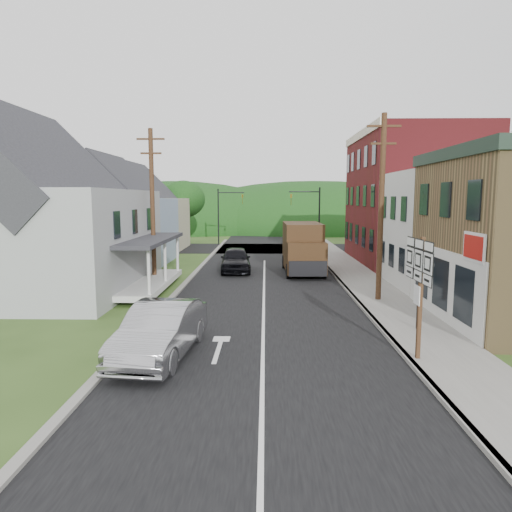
# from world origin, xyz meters

# --- Properties ---
(ground) EXTENTS (120.00, 120.00, 0.00)m
(ground) POSITION_xyz_m (0.00, 0.00, 0.00)
(ground) COLOR #2D4719
(ground) RESTS_ON ground
(road) EXTENTS (9.00, 90.00, 0.02)m
(road) POSITION_xyz_m (0.00, 10.00, 0.00)
(road) COLOR black
(road) RESTS_ON ground
(cross_road) EXTENTS (60.00, 9.00, 0.02)m
(cross_road) POSITION_xyz_m (0.00, 27.00, 0.00)
(cross_road) COLOR black
(cross_road) RESTS_ON ground
(sidewalk_right) EXTENTS (2.80, 55.00, 0.15)m
(sidewalk_right) POSITION_xyz_m (5.90, 8.00, 0.07)
(sidewalk_right) COLOR slate
(sidewalk_right) RESTS_ON ground
(curb_right) EXTENTS (0.20, 55.00, 0.15)m
(curb_right) POSITION_xyz_m (4.55, 8.00, 0.07)
(curb_right) COLOR slate
(curb_right) RESTS_ON ground
(curb_left) EXTENTS (0.30, 55.00, 0.12)m
(curb_left) POSITION_xyz_m (-4.65, 8.00, 0.06)
(curb_left) COLOR slate
(curb_left) RESTS_ON ground
(storefront_white) EXTENTS (8.00, 7.00, 6.50)m
(storefront_white) POSITION_xyz_m (11.30, 7.50, 3.25)
(storefront_white) COLOR silver
(storefront_white) RESTS_ON ground
(storefront_red) EXTENTS (8.00, 12.00, 10.00)m
(storefront_red) POSITION_xyz_m (11.30, 17.00, 5.00)
(storefront_red) COLOR maroon
(storefront_red) RESTS_ON ground
(house_gray) EXTENTS (10.20, 12.24, 8.35)m
(house_gray) POSITION_xyz_m (-12.00, 6.00, 4.23)
(house_gray) COLOR #A2A4A7
(house_gray) RESTS_ON ground
(house_blue) EXTENTS (7.14, 8.16, 7.28)m
(house_blue) POSITION_xyz_m (-11.00, 17.00, 3.69)
(house_blue) COLOR #90A2C5
(house_blue) RESTS_ON ground
(house_cream) EXTENTS (7.14, 8.16, 7.28)m
(house_cream) POSITION_xyz_m (-11.50, 26.00, 3.69)
(house_cream) COLOR #B4AE8B
(house_cream) RESTS_ON ground
(utility_pole_right) EXTENTS (1.60, 0.26, 9.00)m
(utility_pole_right) POSITION_xyz_m (5.60, 3.50, 4.66)
(utility_pole_right) COLOR #472D19
(utility_pole_right) RESTS_ON ground
(utility_pole_left) EXTENTS (1.60, 0.26, 9.00)m
(utility_pole_left) POSITION_xyz_m (-6.50, 8.00, 4.66)
(utility_pole_left) COLOR #472D19
(utility_pole_left) RESTS_ON ground
(traffic_signal_right) EXTENTS (2.87, 0.20, 6.00)m
(traffic_signal_right) POSITION_xyz_m (4.30, 23.50, 3.76)
(traffic_signal_right) COLOR black
(traffic_signal_right) RESTS_ON ground
(traffic_signal_left) EXTENTS (2.87, 0.20, 6.00)m
(traffic_signal_left) POSITION_xyz_m (-4.30, 30.50, 3.76)
(traffic_signal_left) COLOR black
(traffic_signal_left) RESTS_ON ground
(tree_left_b) EXTENTS (4.80, 4.80, 6.94)m
(tree_left_b) POSITION_xyz_m (-17.00, 12.00, 4.88)
(tree_left_b) COLOR #382616
(tree_left_b) RESTS_ON ground
(tree_left_c) EXTENTS (5.80, 5.80, 8.41)m
(tree_left_c) POSITION_xyz_m (-19.00, 20.00, 5.94)
(tree_left_c) COLOR #382616
(tree_left_c) RESTS_ON ground
(tree_left_d) EXTENTS (4.80, 4.80, 6.94)m
(tree_left_d) POSITION_xyz_m (-9.00, 32.00, 4.88)
(tree_left_d) COLOR #382616
(tree_left_d) RESTS_ON ground
(forested_ridge) EXTENTS (90.00, 30.00, 16.00)m
(forested_ridge) POSITION_xyz_m (0.00, 55.00, 0.00)
(forested_ridge) COLOR black
(forested_ridge) RESTS_ON ground
(silver_sedan) EXTENTS (2.34, 5.37, 1.72)m
(silver_sedan) POSITION_xyz_m (-3.26, -4.45, 0.86)
(silver_sedan) COLOR #A5A5A9
(silver_sedan) RESTS_ON ground
(dark_sedan) EXTENTS (2.31, 5.05, 1.68)m
(dark_sedan) POSITION_xyz_m (-1.99, 12.53, 0.84)
(dark_sedan) COLOR black
(dark_sedan) RESTS_ON ground
(delivery_van) EXTENTS (2.61, 6.08, 3.37)m
(delivery_van) POSITION_xyz_m (2.60, 11.99, 1.71)
(delivery_van) COLOR #321E0E
(delivery_van) RESTS_ON ground
(route_sign_cluster) EXTENTS (0.20, 2.16, 3.77)m
(route_sign_cluster) POSITION_xyz_m (4.75, -4.79, 2.59)
(route_sign_cluster) COLOR #472D19
(route_sign_cluster) RESTS_ON sidewalk_right
(warning_sign) EXTENTS (0.34, 0.71, 2.81)m
(warning_sign) POSITION_xyz_m (5.80, -1.56, 1.94)
(warning_sign) COLOR black
(warning_sign) RESTS_ON sidewalk_right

